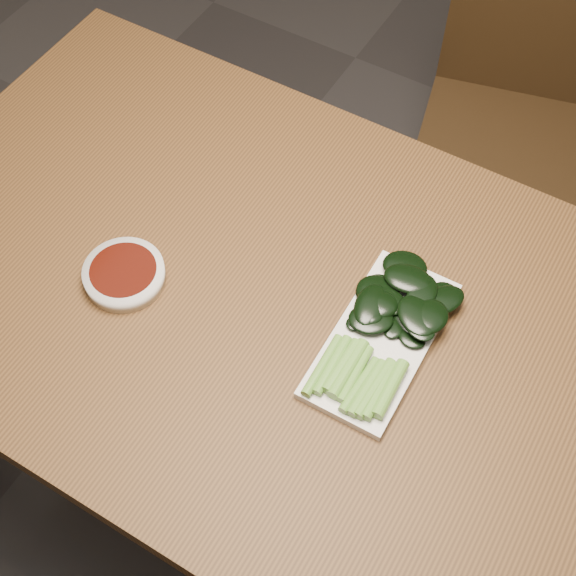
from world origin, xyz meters
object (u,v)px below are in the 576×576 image
(sauce_bowl, at_px, (124,274))
(gai_lan, at_px, (388,322))
(chair_far, at_px, (523,112))
(serving_plate, at_px, (381,339))
(table, at_px, (300,333))

(sauce_bowl, relative_size, gai_lan, 0.42)
(sauce_bowl, xyz_separation_m, gai_lan, (0.39, 0.12, 0.01))
(chair_far, bearing_deg, serving_plate, -101.19)
(table, height_order, gai_lan, gai_lan)
(sauce_bowl, height_order, gai_lan, gai_lan)
(table, xyz_separation_m, gai_lan, (0.13, 0.03, 0.10))
(table, bearing_deg, gai_lan, 13.47)
(sauce_bowl, height_order, serving_plate, sauce_bowl)
(table, distance_m, chair_far, 0.87)
(serving_plate, bearing_deg, table, -175.17)
(gai_lan, bearing_deg, table, -166.53)
(table, bearing_deg, sauce_bowl, -160.56)
(chair_far, bearing_deg, table, -109.90)
(serving_plate, bearing_deg, sauce_bowl, -165.22)
(table, distance_m, sauce_bowl, 0.29)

